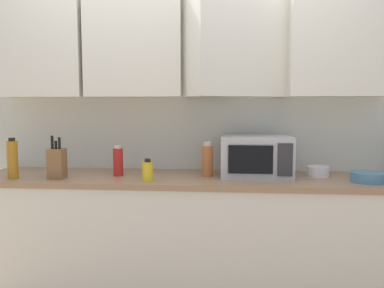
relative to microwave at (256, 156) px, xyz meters
The scene contains 10 objects.
wall_back_with_cabinets 0.76m from the microwave, 160.44° to the left, with size 3.73×0.61×2.60m.
counter_run 0.78m from the microwave, behind, with size 2.86×0.63×0.90m.
microwave is the anchor object (origin of this frame).
knife_block 1.35m from the microwave, behind, with size 0.11×0.13×0.29m.
bottle_spice_jar 0.34m from the microwave, behind, with size 0.08×0.08×0.24m.
bottle_yellow_mustard 0.76m from the microwave, 159.57° to the right, with size 0.07×0.07×0.15m.
bottle_red_sauce 0.96m from the microwave, behind, with size 0.07×0.07×0.21m.
bottle_amber_vinegar 1.65m from the microwave, behind, with size 0.07×0.07×0.28m.
bowl_ceramic_small 0.44m from the microwave, ahead, with size 0.15×0.15×0.07m, color silver.
bowl_mixing_large 0.73m from the microwave, 12.90° to the right, with size 0.22×0.22×0.06m, color teal.
Camera 1 is at (0.30, -3.00, 1.38)m, focal length 37.11 mm.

